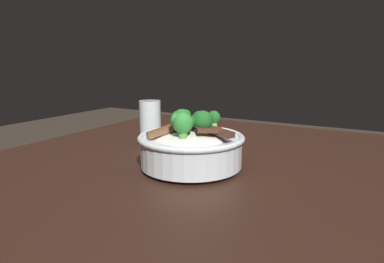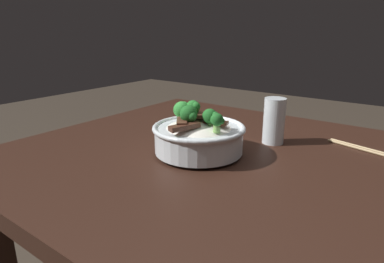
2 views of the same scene
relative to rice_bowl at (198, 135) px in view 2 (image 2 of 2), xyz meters
name	(u,v)px [view 2 (image 2 of 2)]	position (x,y,z in m)	size (l,w,h in m)	color
dining_table	(222,203)	(0.05, 0.04, -0.20)	(1.10, 0.98, 0.82)	black
rice_bowl	(198,135)	(0.00, 0.00, 0.00)	(0.24, 0.24, 0.14)	silver
drinking_glass	(274,124)	(0.12, 0.20, 0.00)	(0.06, 0.06, 0.13)	white
chopsticks_pair	(365,149)	(0.35, 0.29, -0.05)	(0.21, 0.07, 0.01)	tan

